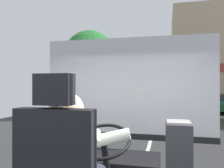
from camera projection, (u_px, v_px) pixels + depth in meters
name	position (u px, v px, depth m)	size (l,w,h in m)	color
ground	(154.00, 129.00, 10.24)	(18.00, 44.00, 0.06)	#333333
bus_driver	(70.00, 163.00, 1.49)	(0.76, 0.52, 0.75)	#282833
windshield_panel	(127.00, 99.00, 3.27)	(2.50, 0.08, 1.48)	silver
street_tree	(90.00, 57.00, 13.97)	(3.31, 3.31, 5.39)	#4C3828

